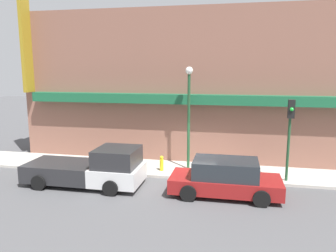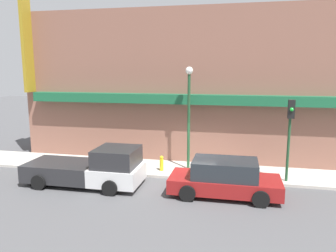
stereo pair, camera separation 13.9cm
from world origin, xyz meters
The scene contains 8 objects.
ground_plane centered at (0.00, 0.00, 0.00)m, with size 80.00×80.00×0.00m, color #4C4C4F.
sidewalk centered at (0.00, 1.31, 0.06)m, with size 36.00×2.61×0.13m.
building centered at (-0.02, 4.09, 4.11)m, with size 19.80×3.80×10.08m.
pickup_truck centered at (-4.05, -1.49, 0.76)m, with size 5.19×2.23×1.74m.
parked_car centered at (1.73, -1.49, 0.72)m, with size 4.43×2.07×1.48m.
fire_hydrant centered at (-1.43, 0.78, 0.50)m, with size 0.19×0.19×0.75m.
street_lamp centered at (-0.19, 1.37, 3.33)m, with size 0.36×0.36×5.06m.
traffic_light centered at (4.39, 0.39, 2.64)m, with size 0.28×0.42×3.66m.
Camera 2 is at (2.13, -14.36, 5.09)m, focal length 35.00 mm.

